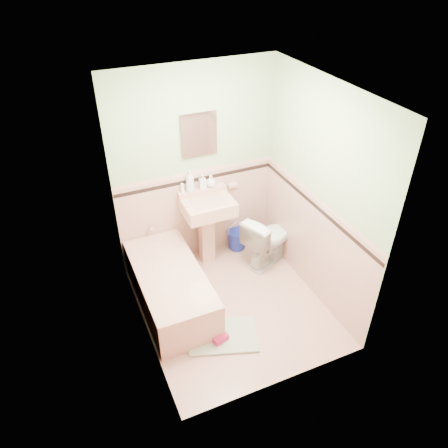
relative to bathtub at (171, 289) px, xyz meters
name	(u,v)px	position (x,y,z in m)	size (l,w,h in m)	color
floor	(233,306)	(0.63, -0.33, -0.23)	(2.20, 2.20, 0.00)	#D79D8C
ceiling	(236,92)	(0.63, -0.33, 2.27)	(2.20, 2.20, 0.00)	white
wall_back	(195,169)	(0.63, 0.77, 1.02)	(2.50, 2.50, 0.00)	beige
wall_front	(291,286)	(0.63, -1.43, 1.02)	(2.50, 2.50, 0.00)	beige
wall_left	(135,241)	(-0.37, -0.33, 1.02)	(2.50, 2.50, 0.00)	beige
wall_right	(319,196)	(1.63, -0.33, 1.02)	(2.50, 2.50, 0.00)	beige
wainscot_back	(198,215)	(0.63, 0.76, 0.38)	(2.00, 2.00, 0.00)	#D9A292
wainscot_front	(284,339)	(0.63, -1.42, 0.38)	(2.00, 2.00, 0.00)	#D9A292
wainscot_left	(144,292)	(-0.36, -0.33, 0.38)	(2.20, 2.20, 0.00)	#D9A292
wainscot_right	(311,244)	(1.62, -0.33, 0.38)	(2.20, 2.20, 0.00)	#D9A292
accent_back	(196,180)	(0.63, 0.75, 0.90)	(2.00, 2.00, 0.00)	black
accent_front	(289,296)	(0.63, -1.41, 0.90)	(2.00, 2.00, 0.00)	black
accent_left	(139,251)	(-0.35, -0.33, 0.89)	(2.20, 2.20, 0.00)	black
accent_right	(316,206)	(1.61, -0.33, 0.89)	(2.20, 2.20, 0.00)	black
cap_back	(196,172)	(0.63, 0.75, 0.99)	(2.00, 2.00, 0.00)	#D7978C
cap_front	(290,287)	(0.63, -1.41, 0.99)	(2.00, 2.00, 0.00)	#D7978C
cap_left	(138,243)	(-0.35, -0.33, 1.00)	(2.20, 2.20, 0.00)	#D7978C
cap_right	(317,199)	(1.61, -0.33, 1.00)	(2.20, 2.20, 0.00)	#D7978C
bathtub	(171,289)	(0.00, 0.00, 0.00)	(0.70, 1.50, 0.45)	tan
tub_faucet	(150,226)	(0.00, 0.72, 0.41)	(0.04, 0.04, 0.12)	silver
sink	(208,232)	(0.68, 0.53, 0.25)	(0.60, 0.50, 0.95)	tan
sink_faucet	(203,194)	(0.68, 0.67, 0.72)	(0.02, 0.02, 0.10)	silver
medicine_cabinet	(199,134)	(0.68, 0.74, 1.47)	(0.40, 0.04, 0.50)	white
soap_dish	(232,185)	(1.10, 0.73, 0.72)	(0.12, 0.07, 0.04)	tan
soap_bottle_left	(190,181)	(0.53, 0.71, 0.92)	(0.10, 0.10, 0.27)	#B2B2B2
soap_bottle_mid	(203,182)	(0.69, 0.71, 0.88)	(0.08, 0.08, 0.18)	#B2B2B2
soap_bottle_right	(211,181)	(0.80, 0.71, 0.86)	(0.12, 0.12, 0.15)	#B2B2B2
tube	(182,188)	(0.43, 0.71, 0.85)	(0.04, 0.04, 0.12)	white
toilet	(268,239)	(1.38, 0.24, 0.13)	(0.39, 0.69, 0.71)	white
bucket	(237,239)	(1.15, 0.66, -0.09)	(0.27, 0.27, 0.27)	navy
bath_mat	(223,336)	(0.34, -0.70, -0.21)	(0.72, 0.48, 0.03)	gray
shoe	(221,338)	(0.29, -0.77, -0.16)	(0.17, 0.08, 0.07)	#BF1E59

